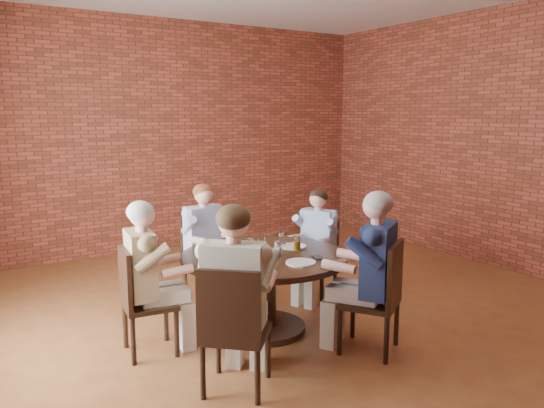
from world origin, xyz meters
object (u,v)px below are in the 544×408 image
diner_a (316,246)px  diner_c (148,278)px  diner_b (206,244)px  diner_e (370,273)px  chair_e (381,294)px  chair_a (319,256)px  chair_d (233,326)px  dining_table (264,277)px  diner_d (236,298)px  chair_b (202,255)px  chair_c (139,297)px  smartphone (318,257)px

diner_a → diner_c: size_ratio=0.93×
diner_b → diner_e: bearing=-76.7°
diner_c → chair_e: 1.97m
chair_a → chair_d: (-1.78, -1.34, 0.04)m
dining_table → diner_d: size_ratio=1.10×
dining_table → diner_a: bearing=25.4°
diner_c → diner_d: diner_d is taller
chair_d → diner_e: size_ratio=0.70×
diner_a → diner_d: (-1.65, -1.24, 0.09)m
dining_table → chair_b: chair_b is taller
diner_a → chair_e: diner_a is taller
dining_table → diner_a: 1.03m
chair_d → diner_e: diner_e is taller
diner_a → chair_b: bearing=-148.1°
dining_table → chair_d: 1.18m
diner_c → chair_e: diner_c is taller
diner_a → chair_e: bearing=-38.7°
chair_c → diner_e: diner_e is taller
diner_c → chair_e: (1.67, -1.04, -0.14)m
diner_d → smartphone: size_ratio=8.98×
chair_e → chair_c: bearing=-64.2°
diner_b → smartphone: 1.48m
dining_table → diner_a: diner_a is taller
diner_b → diner_e: size_ratio=0.92×
chair_a → diner_b: 1.25m
dining_table → diner_d: bearing=-132.1°
dining_table → chair_d: chair_d is taller
diner_b → diner_e: (0.67, -1.87, 0.05)m
chair_d → chair_c: bearing=-28.0°
smartphone → diner_e: bearing=-46.3°
chair_a → diner_d: diner_d is taller
chair_a → diner_b: diner_b is taller
diner_d → chair_e: 1.34m
dining_table → chair_d: size_ratio=1.58×
chair_c → smartphone: (1.49, -0.50, 0.25)m
diner_a → chair_d: (-1.71, -1.31, -0.09)m
diner_c → diner_b: bearing=-39.7°
chair_a → diner_c: size_ratio=0.66×
smartphone → chair_b: bearing=126.7°
chair_b → chair_c: 1.42m
chair_a → diner_b: (-1.10, 0.57, 0.16)m
chair_d → diner_c: bearing=-32.2°
chair_a → chair_b: (-1.11, 0.64, 0.02)m
diner_d → chair_e: bearing=-142.6°
chair_b → chair_d: chair_d is taller
chair_a → diner_a: bearing=-90.0°
diner_e → smartphone: 0.51m
chair_c → chair_d: 1.07m
chair_c → chair_e: size_ratio=0.96×
diner_a → chair_e: (-0.32, -1.35, -0.09)m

